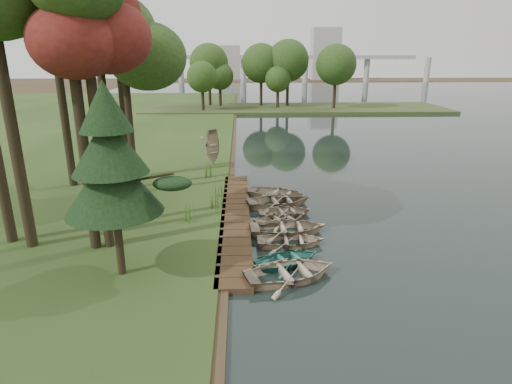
{
  "coord_description": "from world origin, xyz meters",
  "views": [
    {
      "loc": [
        -1.28,
        -22.62,
        8.98
      ],
      "look_at": [
        -0.42,
        0.29,
        1.56
      ],
      "focal_mm": 30.0,
      "sensor_mm": 36.0,
      "label": 1
    }
  ],
  "objects_px": {
    "rowboat_1": "(288,258)",
    "pine_tree": "(110,162)",
    "rowboat_0": "(291,270)",
    "stored_rowboat": "(213,161)",
    "boardwalk": "(235,217)",
    "rowboat_2": "(291,239)"
  },
  "relations": [
    {
      "from": "rowboat_1",
      "to": "pine_tree",
      "type": "bearing_deg",
      "value": 73.29
    },
    {
      "from": "rowboat_1",
      "to": "stored_rowboat",
      "type": "relative_size",
      "value": 1.05
    },
    {
      "from": "rowboat_2",
      "to": "pine_tree",
      "type": "xyz_separation_m",
      "value": [
        -7.36,
        -2.95,
        4.66
      ]
    },
    {
      "from": "boardwalk",
      "to": "stored_rowboat",
      "type": "bearing_deg",
      "value": 99.51
    },
    {
      "from": "rowboat_1",
      "to": "rowboat_2",
      "type": "bearing_deg",
      "value": -34.12
    },
    {
      "from": "rowboat_1",
      "to": "pine_tree",
      "type": "xyz_separation_m",
      "value": [
        -7.04,
        -0.99,
        4.69
      ]
    },
    {
      "from": "boardwalk",
      "to": "rowboat_1",
      "type": "relative_size",
      "value": 5.22
    },
    {
      "from": "boardwalk",
      "to": "rowboat_2",
      "type": "bearing_deg",
      "value": -52.96
    },
    {
      "from": "rowboat_2",
      "to": "stored_rowboat",
      "type": "xyz_separation_m",
      "value": [
        -4.66,
        15.18,
        0.21
      ]
    },
    {
      "from": "rowboat_2",
      "to": "rowboat_0",
      "type": "bearing_deg",
      "value": 173.59
    },
    {
      "from": "boardwalk",
      "to": "stored_rowboat",
      "type": "relative_size",
      "value": 5.47
    },
    {
      "from": "stored_rowboat",
      "to": "rowboat_2",
      "type": "bearing_deg",
      "value": -118.51
    },
    {
      "from": "boardwalk",
      "to": "pine_tree",
      "type": "xyz_separation_m",
      "value": [
        -4.65,
        -6.56,
        4.91
      ]
    },
    {
      "from": "boardwalk",
      "to": "rowboat_1",
      "type": "height_order",
      "value": "rowboat_1"
    },
    {
      "from": "rowboat_2",
      "to": "stored_rowboat",
      "type": "bearing_deg",
      "value": 16.93
    },
    {
      "from": "stored_rowboat",
      "to": "rowboat_0",
      "type": "bearing_deg",
      "value": -122.45
    },
    {
      "from": "rowboat_0",
      "to": "stored_rowboat",
      "type": "relative_size",
      "value": 1.34
    },
    {
      "from": "rowboat_0",
      "to": "rowboat_2",
      "type": "xyz_separation_m",
      "value": [
        0.36,
        3.26,
        -0.06
      ]
    },
    {
      "from": "rowboat_0",
      "to": "pine_tree",
      "type": "relative_size",
      "value": 0.5
    },
    {
      "from": "boardwalk",
      "to": "pine_tree",
      "type": "relative_size",
      "value": 2.05
    },
    {
      "from": "boardwalk",
      "to": "rowboat_1",
      "type": "bearing_deg",
      "value": -66.73
    },
    {
      "from": "pine_tree",
      "to": "rowboat_2",
      "type": "bearing_deg",
      "value": 21.85
    }
  ]
}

